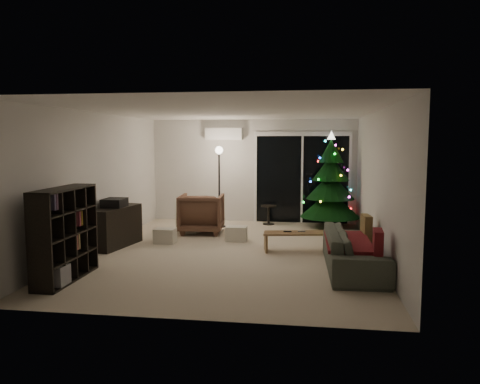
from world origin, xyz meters
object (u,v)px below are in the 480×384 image
at_px(media_cabinet, 115,227).
at_px(christmas_tree, 330,180).
at_px(sofa, 354,251).
at_px(coffee_table, 296,242).
at_px(armchair, 202,213).
at_px(bookshelf, 54,234).

relative_size(media_cabinet, christmas_tree, 0.55).
xyz_separation_m(sofa, coffee_table, (-0.92, 1.07, -0.13)).
distance_m(media_cabinet, sofa, 4.42).
relative_size(armchair, christmas_tree, 0.42).
distance_m(bookshelf, armchair, 3.88).
xyz_separation_m(coffee_table, christmas_tree, (0.71, 2.51, 0.92)).
bearing_deg(bookshelf, media_cabinet, 93.97).
bearing_deg(sofa, coffee_table, 39.36).
xyz_separation_m(media_cabinet, armchair, (1.32, 1.51, 0.05)).
bearing_deg(armchair, coffee_table, 139.98).
xyz_separation_m(armchair, sofa, (2.98, -2.55, -0.12)).
xyz_separation_m(media_cabinet, sofa, (4.30, -1.04, -0.07)).
bearing_deg(sofa, bookshelf, 103.01).
bearing_deg(armchair, sofa, 135.10).
distance_m(media_cabinet, coffee_table, 3.39).
height_order(media_cabinet, sofa, media_cabinet).
bearing_deg(christmas_tree, media_cabinet, -148.25).
distance_m(media_cabinet, christmas_tree, 4.87).
xyz_separation_m(bookshelf, media_cabinet, (0.00, 2.13, -0.29)).
distance_m(bookshelf, sofa, 4.45).
bearing_deg(christmas_tree, coffee_table, -105.91).
relative_size(media_cabinet, sofa, 0.57).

